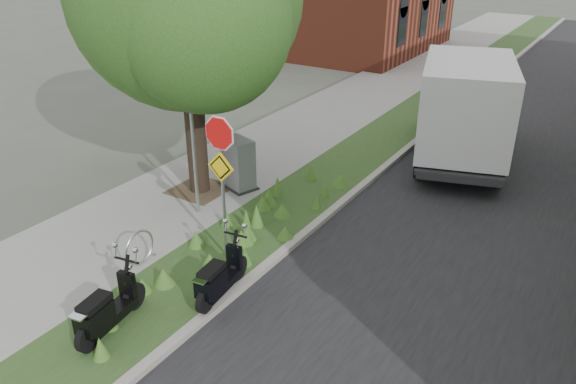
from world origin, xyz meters
name	(u,v)px	position (x,y,z in m)	size (l,w,h in m)	color
ground	(265,295)	(0.00, 0.00, 0.00)	(120.00, 120.00, 0.00)	#4C5147
sidewalk_near	(323,118)	(-4.25, 10.00, 0.06)	(3.50, 60.00, 0.12)	gray
verge	(394,131)	(-1.50, 10.00, 0.06)	(2.00, 60.00, 0.12)	#29471E
kerb_near	(422,137)	(-0.50, 10.00, 0.07)	(0.20, 60.00, 0.13)	#9E9991
road	(532,160)	(3.00, 10.00, 0.01)	(7.00, 60.00, 0.01)	black
street_tree_main	(185,5)	(-4.08, 2.86, 4.80)	(6.21, 5.54, 7.66)	black
bare_post	(193,135)	(-3.20, 1.80, 2.12)	(0.08, 0.08, 4.00)	#A5A8AD
bike_hoop	(139,248)	(-2.70, -0.60, 0.50)	(0.06, 0.78, 0.77)	#A5A8AD
sign_assembly	(221,160)	(-1.40, 0.58, 2.33)	(0.94, 0.08, 3.22)	#A5A8AD
scooter_near	(104,315)	(-1.58, -2.52, 0.52)	(0.53, 1.73, 0.83)	black
scooter_far	(217,282)	(-0.58, -0.71, 0.51)	(0.47, 1.67, 0.80)	black
box_truck	(465,104)	(1.05, 8.82, 1.73)	(3.83, 6.25, 2.65)	#262628
utility_cabinet	(238,164)	(-3.25, 3.50, 0.76)	(1.17, 0.97, 1.35)	#262628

